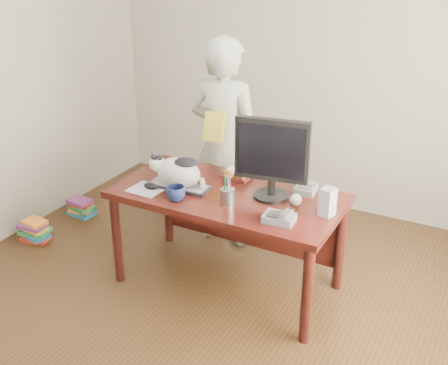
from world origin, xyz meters
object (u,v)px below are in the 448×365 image
desk (232,207)px  monitor (272,155)px  baseball (296,200)px  book_stack (237,175)px  phone (280,218)px  cat (177,171)px  speaker (327,202)px  calculator (306,189)px  coffee_mug (176,193)px  book_pile_a (35,231)px  mouse (151,186)px  pen_cup (228,195)px  book_pile_b (81,207)px  person (225,143)px  keyboard (179,186)px

desk → monitor: 0.55m
baseball → book_stack: baseball is taller
phone → book_stack: phone is taller
cat → book_stack: bearing=44.8°
speaker → desk: bearing=-172.5°
desk → baseball: 0.53m
cat → calculator: 0.92m
cat → coffee_mug: 0.22m
book_pile_a → speaker: bearing=4.8°
mouse → coffee_mug: (0.26, -0.07, 0.03)m
desk → pen_cup: (0.08, -0.23, 0.22)m
monitor → speaker: bearing=-17.5°
book_pile_b → person: bearing=10.7°
desk → phone: size_ratio=7.85×
baseball → calculator: size_ratio=0.42×
desk → mouse: bearing=-151.4°
desk → speaker: speaker is taller
monitor → desk: bearing=167.5°
keyboard → phone: bearing=-12.4°
desk → coffee_mug: coffee_mug is taller
book_pile_b → speaker: bearing=-8.0°
monitor → coffee_mug: 0.70m
desk → book_pile_b: 1.82m
monitor → phone: 0.45m
cat → coffee_mug: size_ratio=3.40×
desk → mouse: size_ratio=14.82×
monitor → mouse: bearing=-171.7°
baseball → person: size_ratio=0.05×
book_stack → monitor: bearing=-24.2°
cat → book_pile_b: (-1.36, 0.44, -0.81)m
coffee_mug → pen_cup: bearing=18.7°
mouse → baseball: (1.00, 0.24, 0.02)m
mouse → calculator: size_ratio=0.55×
speaker → calculator: (-0.24, 0.26, -0.07)m
baseball → phone: bearing=-90.6°
mouse → speaker: speaker is taller
phone → book_stack: (-0.54, 0.47, 0.00)m
desk → book_stack: book_stack is taller
monitor → pen_cup: monitor is taller
coffee_mug → calculator: 0.91m
coffee_mug → phone: size_ratio=0.63×
book_stack → speaker: bearing=-13.7°
keyboard → speaker: 1.07m
coffee_mug → book_pile_b: (-1.47, 0.62, -0.73)m
baseball → person: (-0.84, 0.56, 0.07)m
book_pile_a → monitor: bearing=7.3°
book_stack → desk: bearing=-68.6°
pen_cup → mouse: size_ratio=2.33×
cat → pen_cup: cat is taller
speaker → pen_cup: bearing=-152.8°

